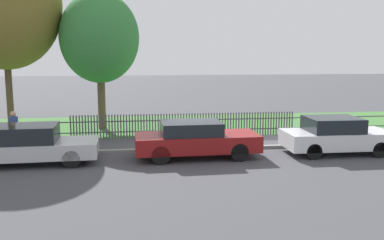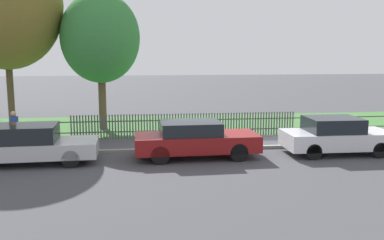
# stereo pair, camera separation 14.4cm
# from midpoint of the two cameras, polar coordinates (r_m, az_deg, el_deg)

# --- Properties ---
(ground_plane) EXTENTS (120.00, 120.00, 0.00)m
(ground_plane) POSITION_cam_midpoint_polar(r_m,az_deg,el_deg) (17.19, -0.06, -4.15)
(ground_plane) COLOR #424247
(kerb_stone) EXTENTS (40.19, 0.20, 0.12)m
(kerb_stone) POSITION_cam_midpoint_polar(r_m,az_deg,el_deg) (17.27, -0.10, -3.88)
(kerb_stone) COLOR gray
(kerb_stone) RESTS_ON ground
(grass_strip) EXTENTS (40.19, 7.01, 0.01)m
(grass_strip) POSITION_cam_midpoint_polar(r_m,az_deg,el_deg) (23.43, -2.08, -0.63)
(grass_strip) COLOR #3D7033
(grass_strip) RESTS_ON ground
(park_fence) EXTENTS (40.19, 0.05, 1.12)m
(park_fence) POSITION_cam_midpoint_polar(r_m,az_deg,el_deg) (19.91, -1.14, -0.71)
(park_fence) COLOR #4C4C51
(park_fence) RESTS_ON ground
(parked_car_black_saloon) EXTENTS (4.60, 1.98, 1.39)m
(parked_car_black_saloon) POSITION_cam_midpoint_polar(r_m,az_deg,el_deg) (16.16, -21.01, -3.06)
(parked_car_black_saloon) COLOR #BCBCC1
(parked_car_black_saloon) RESTS_ON ground
(parked_car_navy_estate) EXTENTS (4.63, 1.93, 1.38)m
(parked_car_navy_estate) POSITION_cam_midpoint_polar(r_m,az_deg,el_deg) (15.97, 0.20, -2.54)
(parked_car_navy_estate) COLOR maroon
(parked_car_navy_estate) RESTS_ON ground
(parked_car_red_compact) EXTENTS (4.16, 1.93, 1.43)m
(parked_car_red_compact) POSITION_cam_midpoint_polar(r_m,az_deg,el_deg) (17.54, 18.41, -1.95)
(parked_car_red_compact) COLOR silver
(parked_car_red_compact) RESTS_ON ground
(covered_motorcycle) EXTENTS (2.00, 0.86, 0.97)m
(covered_motorcycle) POSITION_cam_midpoint_polar(r_m,az_deg,el_deg) (18.53, 0.71, -1.26)
(covered_motorcycle) COLOR black
(covered_motorcycle) RESTS_ON ground
(tree_behind_motorcycle) EXTENTS (5.50, 5.50, 9.39)m
(tree_behind_motorcycle) POSITION_cam_midpoint_polar(r_m,az_deg,el_deg) (23.33, -24.00, 13.91)
(tree_behind_motorcycle) COLOR brown
(tree_behind_motorcycle) RESTS_ON ground
(tree_mid_park) EXTENTS (3.96, 3.96, 6.94)m
(tree_mid_park) POSITION_cam_midpoint_polar(r_m,az_deg,el_deg) (22.36, -12.41, 10.64)
(tree_mid_park) COLOR brown
(tree_mid_park) RESTS_ON ground
(pedestrian_near_fence) EXTENTS (0.46, 0.46, 1.66)m
(pedestrian_near_fence) POSITION_cam_midpoint_polar(r_m,az_deg,el_deg) (18.06, -22.85, -1.18)
(pedestrian_near_fence) COLOR black
(pedestrian_near_fence) RESTS_ON ground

